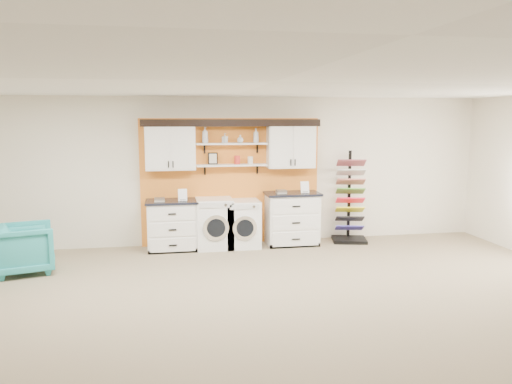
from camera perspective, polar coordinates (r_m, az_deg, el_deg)
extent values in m
plane|color=gray|center=(6.06, 2.05, -14.91)|extent=(10.00, 10.00, 0.00)
plane|color=white|center=(5.58, 2.21, 12.52)|extent=(10.00, 10.00, 0.00)
plane|color=silver|center=(9.57, -2.92, 2.43)|extent=(10.00, 0.00, 10.00)
cube|color=orange|center=(9.55, -2.88, 1.21)|extent=(3.40, 0.07, 2.40)
cube|color=white|center=(9.26, -9.77, 5.09)|extent=(0.90, 0.34, 0.84)
cube|color=white|center=(9.08, -11.16, 4.99)|extent=(0.42, 0.01, 0.78)
cube|color=white|center=(9.08, -8.37, 5.06)|extent=(0.42, 0.01, 0.78)
cube|color=white|center=(9.54, 3.99, 5.29)|extent=(0.90, 0.34, 0.84)
cube|color=white|center=(9.32, 2.93, 5.23)|extent=(0.42, 0.01, 0.78)
cube|color=white|center=(9.42, 5.55, 5.24)|extent=(0.42, 0.01, 0.78)
cube|color=white|center=(9.36, -2.77, 3.09)|extent=(1.32, 0.28, 0.03)
cube|color=white|center=(9.33, -2.79, 5.54)|extent=(1.32, 0.28, 0.03)
cube|color=black|center=(9.33, -2.82, 8.00)|extent=(3.30, 0.40, 0.10)
cube|color=black|center=(9.15, -2.67, 7.61)|extent=(3.30, 0.04, 0.04)
cube|color=black|center=(9.36, -4.95, 3.84)|extent=(0.18, 0.02, 0.22)
cube|color=beige|center=(9.35, -4.94, 3.83)|extent=(0.14, 0.01, 0.18)
cylinder|color=red|center=(9.36, -2.17, 3.68)|extent=(0.11, 0.11, 0.16)
cylinder|color=silver|center=(9.40, -0.66, 3.65)|extent=(0.10, 0.10, 0.14)
cube|color=white|center=(9.30, -9.54, -3.85)|extent=(0.88, 0.60, 0.88)
cube|color=black|center=(9.13, -9.46, -6.69)|extent=(0.88, 0.06, 0.07)
cube|color=black|center=(9.21, -9.61, -1.05)|extent=(0.94, 0.66, 0.04)
cube|color=white|center=(8.94, -9.57, -2.48)|extent=(0.80, 0.02, 0.24)
cube|color=white|center=(9.00, -9.52, -4.26)|extent=(0.80, 0.02, 0.24)
cube|color=white|center=(9.07, -9.48, -6.01)|extent=(0.80, 0.02, 0.24)
cube|color=white|center=(9.57, 4.12, -3.15)|extent=(0.96, 0.60, 0.96)
cube|color=black|center=(9.42, 4.49, -6.12)|extent=(0.96, 0.06, 0.07)
cube|color=black|center=(9.49, 4.15, -0.17)|extent=(1.03, 0.66, 0.04)
cube|color=white|center=(9.22, 4.60, -1.63)|extent=(0.88, 0.02, 0.27)
cube|color=white|center=(9.28, 4.58, -3.52)|extent=(0.88, 0.02, 0.27)
cube|color=white|center=(9.35, 4.56, -5.38)|extent=(0.88, 0.02, 0.27)
cube|color=white|center=(9.33, -4.79, -3.56)|extent=(0.67, 0.66, 0.93)
cube|color=silver|center=(8.93, -4.63, -1.51)|extent=(0.57, 0.02, 0.10)
cylinder|color=silver|center=(9.01, -4.59, -4.09)|extent=(0.47, 0.05, 0.47)
cylinder|color=black|center=(8.98, -4.58, -4.12)|extent=(0.33, 0.03, 0.33)
cube|color=white|center=(9.40, -1.60, -3.60)|extent=(0.63, 0.66, 0.88)
cube|color=silver|center=(9.00, -1.30, -1.69)|extent=(0.54, 0.02, 0.09)
cylinder|color=silver|center=(9.08, -1.29, -4.12)|extent=(0.45, 0.05, 0.45)
cylinder|color=black|center=(9.05, -1.27, -4.15)|extent=(0.32, 0.03, 0.32)
cube|color=black|center=(10.01, 10.59, -5.38)|extent=(0.75, 0.67, 0.06)
cube|color=black|center=(10.03, 10.59, -0.23)|extent=(0.06, 0.06, 1.72)
cube|color=#3C31AE|center=(9.98, 10.61, -4.04)|extent=(0.59, 0.41, 0.15)
cube|color=black|center=(9.94, 10.64, -3.01)|extent=(0.59, 0.41, 0.15)
cube|color=yellow|center=(9.91, 10.67, -1.97)|extent=(0.59, 0.41, 0.15)
cube|color=#F51C40|center=(9.88, 10.70, -0.93)|extent=(0.59, 0.41, 0.15)
cube|color=#438825|center=(9.85, 10.73, 0.12)|extent=(0.59, 0.41, 0.15)
cube|color=#C66458|center=(9.83, 10.76, 1.17)|extent=(0.59, 0.41, 0.15)
cube|color=silver|center=(9.81, 10.79, 2.23)|extent=(0.59, 0.41, 0.15)
cube|color=#9A4049|center=(9.79, 10.82, 3.29)|extent=(0.59, 0.41, 0.15)
imported|color=teal|center=(8.64, -24.89, -5.86)|extent=(1.03, 1.01, 0.77)
imported|color=silver|center=(9.27, -5.84, 6.50)|extent=(0.16, 0.16, 0.30)
imported|color=silver|center=(9.31, -3.59, 6.17)|extent=(0.11, 0.11, 0.18)
imported|color=silver|center=(9.34, -1.81, 6.10)|extent=(0.13, 0.13, 0.15)
imported|color=silver|center=(9.39, -0.01, 6.49)|extent=(0.14, 0.14, 0.27)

